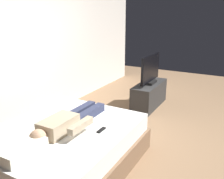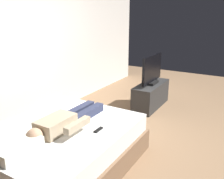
# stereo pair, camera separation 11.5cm
# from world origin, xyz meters

# --- Properties ---
(ground_plane) EXTENTS (10.00, 10.00, 0.00)m
(ground_plane) POSITION_xyz_m (0.00, 0.00, 0.00)
(ground_plane) COLOR #8C6B4C
(back_wall) EXTENTS (6.40, 0.10, 2.80)m
(back_wall) POSITION_xyz_m (0.40, 2.04, 1.40)
(back_wall) COLOR silver
(back_wall) RESTS_ON ground
(bed) EXTENTS (1.96, 1.60, 0.54)m
(bed) POSITION_xyz_m (-0.99, 0.60, 0.26)
(bed) COLOR brown
(bed) RESTS_ON ground
(pillow) EXTENTS (0.48, 0.34, 0.12)m
(pillow) POSITION_xyz_m (-1.65, 0.60, 0.60)
(pillow) COLOR silver
(pillow) RESTS_ON bed
(person) EXTENTS (1.26, 0.46, 0.18)m
(person) POSITION_xyz_m (-0.96, 0.54, 0.62)
(person) COLOR tan
(person) RESTS_ON bed
(remote) EXTENTS (0.15, 0.04, 0.02)m
(remote) POSITION_xyz_m (-0.81, 0.14, 0.55)
(remote) COLOR black
(remote) RESTS_ON bed
(tv_stand) EXTENTS (1.10, 0.40, 0.50)m
(tv_stand) POSITION_xyz_m (1.54, 0.41, 0.25)
(tv_stand) COLOR #2D2D2D
(tv_stand) RESTS_ON ground
(tv) EXTENTS (0.88, 0.20, 0.59)m
(tv) POSITION_xyz_m (1.54, 0.41, 0.78)
(tv) COLOR black
(tv) RESTS_ON tv_stand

